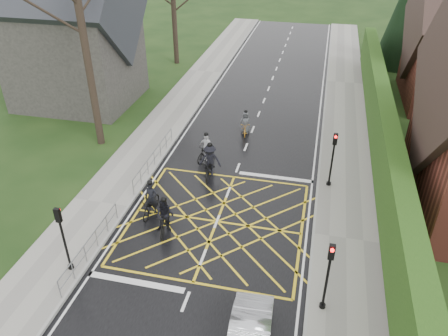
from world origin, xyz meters
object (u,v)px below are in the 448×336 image
at_px(cyclist_rear, 151,203).
at_px(cyclist_back, 165,219).
at_px(cyclist_mid, 210,164).
at_px(cyclist_front, 206,150).
at_px(cyclist_lead, 245,125).

xyz_separation_m(cyclist_rear, cyclist_back, (1.11, -1.14, 0.11)).
xyz_separation_m(cyclist_mid, cyclist_front, (-0.63, 1.55, -0.08)).
height_order(cyclist_rear, cyclist_mid, cyclist_mid).
bearing_deg(cyclist_mid, cyclist_back, -103.90).
distance_m(cyclist_back, cyclist_front, 6.67).
relative_size(cyclist_rear, cyclist_front, 1.04).
bearing_deg(cyclist_mid, cyclist_rear, -120.68).
distance_m(cyclist_front, cyclist_lead, 4.19).
relative_size(cyclist_back, cyclist_lead, 1.10).
height_order(cyclist_rear, cyclist_lead, cyclist_rear).
height_order(cyclist_front, cyclist_lead, cyclist_front).
height_order(cyclist_rear, cyclist_front, cyclist_rear).
bearing_deg(cyclist_rear, cyclist_front, 78.64).
bearing_deg(cyclist_rear, cyclist_back, -43.93).
relative_size(cyclist_front, cyclist_lead, 1.05).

